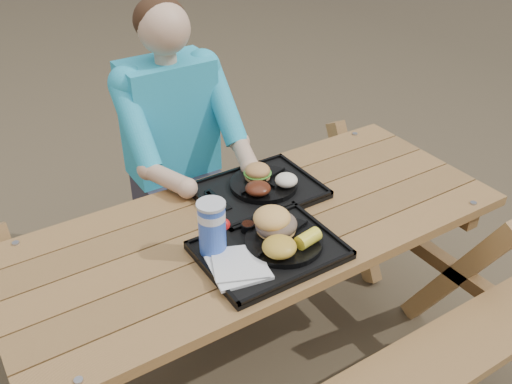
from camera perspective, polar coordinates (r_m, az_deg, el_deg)
ground at (r=2.54m, az=-0.00°, el=-16.89°), size 60.00×60.00×0.00m
picnic_table at (r=2.27m, az=-0.00°, el=-10.77°), size 1.80×1.49×0.75m
tray_near at (r=1.89m, az=1.31°, el=-5.94°), size 0.45×0.35×0.02m
tray_far at (r=2.18m, az=0.24°, el=-0.00°), size 0.45×0.35×0.02m
plate_near at (r=1.89m, az=2.80°, el=-4.98°), size 0.26×0.26×0.02m
plate_far at (r=2.19m, az=0.77°, el=0.79°), size 0.26×0.26×0.02m
napkin_stack at (r=1.79m, az=-1.77°, el=-7.48°), size 0.20×0.20×0.02m
soda_cup at (r=1.82m, az=-4.41°, el=-3.70°), size 0.09×0.09×0.18m
condiment_bbq at (r=1.95m, az=-0.82°, el=-3.51°), size 0.05×0.05×0.03m
condiment_mustard at (r=1.99m, az=0.87°, el=-2.72°), size 0.05×0.05×0.03m
sandwich at (r=1.88m, az=2.05°, el=-2.26°), size 0.13×0.13×0.14m
mac_cheese at (r=1.81m, az=2.35°, el=-5.50°), size 0.11×0.11×0.06m
corn_cob at (r=1.86m, az=5.24°, el=-4.64°), size 0.10×0.10×0.05m
cutlery_far at (r=2.11m, az=-3.83°, el=-0.76°), size 0.03×0.16×0.01m
burger at (r=2.18m, az=0.15°, el=2.45°), size 0.10×0.10×0.09m
baked_beans at (r=2.10m, az=0.20°, el=0.37°), size 0.10×0.10×0.04m
potato_salad at (r=2.15m, az=3.04°, el=1.20°), size 0.09×0.09×0.05m
diner at (r=2.61m, az=-8.08°, el=2.60°), size 0.48×0.84×1.28m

